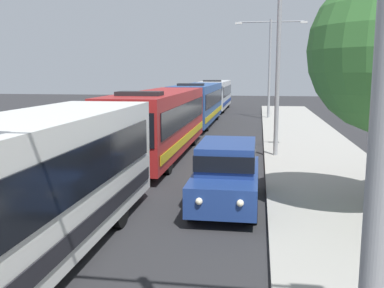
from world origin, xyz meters
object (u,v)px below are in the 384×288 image
object	(u,v)px
bus_fourth_in_line	(216,94)
streetlamp_far	(270,58)
bus_middle	(198,102)
bus_second_in_line	(160,121)
streetlamp_mid	(278,53)
bus_lead	(1,197)
white_suv	(227,172)

from	to	relation	value
bus_fourth_in_line	streetlamp_far	distance (m)	10.89
bus_middle	streetlamp_far	distance (m)	7.89
bus_second_in_line	bus_middle	bearing A→B (deg)	90.00
streetlamp_mid	bus_middle	bearing A→B (deg)	112.85
bus_second_in_line	bus_fourth_in_line	world-z (taller)	same
bus_lead	white_suv	world-z (taller)	bus_lead
bus_lead	bus_second_in_line	xyz separation A→B (m)	(-0.00, 13.01, -0.00)
white_suv	bus_second_in_line	bearing A→B (deg)	116.52
bus_lead	bus_middle	world-z (taller)	same
bus_middle	streetlamp_mid	bearing A→B (deg)	-67.15
bus_second_in_line	streetlamp_mid	world-z (taller)	streetlamp_mid
bus_lead	bus_fourth_in_line	world-z (taller)	same
bus_middle	white_suv	world-z (taller)	bus_middle
bus_lead	bus_middle	xyz separation A→B (m)	(0.00, 26.07, 0.00)
bus_middle	white_suv	distance (m)	20.81
streetlamp_mid	streetlamp_far	world-z (taller)	streetlamp_far
streetlamp_mid	streetlamp_far	distance (m)	17.43
streetlamp_far	bus_fourth_in_line	bearing A→B (deg)	121.48
bus_middle	bus_second_in_line	bearing A→B (deg)	-90.00
bus_second_in_line	bus_middle	size ratio (longest dim) A/B	0.96
bus_second_in_line	streetlamp_mid	bearing A→B (deg)	2.67
white_suv	bus_middle	bearing A→B (deg)	100.24
bus_second_in_line	streetlamp_mid	xyz separation A→B (m)	(5.40, 0.25, 3.13)
streetlamp_mid	bus_second_in_line	bearing A→B (deg)	-177.33
bus_second_in_line	streetlamp_mid	distance (m)	6.24
bus_fourth_in_line	bus_middle	bearing A→B (deg)	-90.00
bus_lead	streetlamp_mid	world-z (taller)	streetlamp_mid
bus_second_in_line	streetlamp_far	world-z (taller)	streetlamp_far
white_suv	streetlamp_mid	size ratio (longest dim) A/B	0.62
white_suv	streetlamp_mid	xyz separation A→B (m)	(1.70, 7.66, 3.79)
bus_lead	streetlamp_mid	size ratio (longest dim) A/B	1.58
white_suv	streetlamp_far	size ratio (longest dim) A/B	0.58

